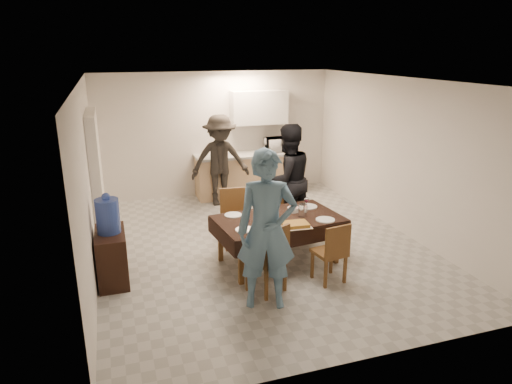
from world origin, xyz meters
TOP-DOWN VIEW (x-y plane):
  - floor at (0.00, 0.00)m, footprint 5.00×6.00m
  - ceiling at (0.00, 0.00)m, footprint 5.00×6.00m
  - wall_back at (0.00, 3.00)m, footprint 5.00×0.02m
  - wall_front at (0.00, -3.00)m, footprint 5.00×0.02m
  - wall_left at (-2.50, 0.00)m, footprint 0.02×6.00m
  - wall_right at (2.50, 0.00)m, footprint 0.02×6.00m
  - stub_partition at (-2.42, 1.20)m, footprint 0.15×1.40m
  - kitchen_base_cabinet at (0.60, 2.68)m, footprint 2.20×0.60m
  - kitchen_worktop at (0.60, 2.68)m, footprint 2.24×0.64m
  - upper_cabinet at (0.90, 2.82)m, footprint 1.20×0.34m
  - dining_table at (0.06, -0.62)m, footprint 1.89×1.24m
  - chair_near_left at (-0.39, -1.46)m, footprint 0.57×0.59m
  - chair_near_right at (0.51, -1.45)m, footprint 0.44×0.45m
  - chair_far_left at (-0.39, 0.04)m, footprint 0.46×0.46m
  - chair_far_right at (0.51, 0.04)m, footprint 0.49×0.49m
  - console at (-2.28, -0.48)m, footprint 0.39×0.77m
  - water_jug at (-2.28, -0.48)m, footprint 0.31×0.31m
  - wine_bottle at (0.01, -0.57)m, footprint 0.08×0.08m
  - water_pitcher at (0.41, -0.67)m, footprint 0.12×0.12m
  - savoury_tart at (0.16, -1.00)m, footprint 0.44×0.34m
  - salad_bowl at (0.36, -0.44)m, footprint 0.17×0.17m
  - mushroom_dish at (0.01, -0.34)m, footprint 0.22×0.22m
  - wine_glass_a at (-0.49, -0.87)m, footprint 0.08×0.08m
  - wine_glass_b at (0.61, -0.37)m, footprint 0.08×0.08m
  - wine_glass_c at (-0.14, -0.32)m, footprint 0.09×0.09m
  - plate_near_left at (-0.54, -0.92)m, footprint 0.26×0.26m
  - plate_near_right at (0.66, -0.92)m, footprint 0.27×0.27m
  - plate_far_left at (-0.54, -0.32)m, footprint 0.26×0.26m
  - plate_far_right at (0.66, -0.32)m, footprint 0.28×0.28m
  - microwave at (1.29, 2.68)m, footprint 0.54×0.36m
  - person_near at (-0.49, -1.67)m, footprint 0.82×0.66m
  - person_far at (0.61, 0.43)m, footprint 1.04×0.88m
  - person_kitchen at (-0.11, 2.23)m, footprint 1.18×0.68m

SIDE VIEW (x-z plane):
  - floor at x=0.00m, z-range -0.01..0.01m
  - console at x=-2.28m, z-range 0.00..0.71m
  - kitchen_base_cabinet at x=0.60m, z-range 0.00..0.86m
  - chair_near_right at x=0.51m, z-range 0.29..0.75m
  - chair_far_left at x=-0.39m, z-range 0.31..0.81m
  - chair_far_right at x=0.51m, z-range 0.32..0.83m
  - chair_near_left at x=-0.39m, z-range 0.32..0.83m
  - dining_table at x=0.06m, z-range 0.32..1.01m
  - plate_far_left at x=-0.54m, z-range 0.70..0.71m
  - plate_near_left at x=-0.54m, z-range 0.70..0.71m
  - plate_near_right at x=0.66m, z-range 0.70..0.71m
  - plate_far_right at x=0.66m, z-range 0.70..0.71m
  - mushroom_dish at x=0.01m, z-range 0.70..0.73m
  - savoury_tart at x=0.16m, z-range 0.70..0.75m
  - salad_bowl at x=0.36m, z-range 0.70..0.76m
  - wine_glass_a at x=-0.49m, z-range 0.70..0.87m
  - wine_glass_b at x=0.61m, z-range 0.70..0.88m
  - water_pitcher at x=0.41m, z-range 0.70..0.88m
  - wine_glass_c at x=-0.14m, z-range 0.70..0.91m
  - wine_bottle at x=0.01m, z-range 0.70..1.02m
  - kitchen_worktop at x=0.60m, z-range 0.86..0.91m
  - person_kitchen at x=-0.11m, z-range 0.00..1.82m
  - person_far at x=0.61m, z-range 0.00..1.88m
  - water_jug at x=-2.28m, z-range 0.71..1.18m
  - person_near at x=-0.49m, z-range 0.00..1.96m
  - stub_partition at x=-2.42m, z-range 0.00..2.10m
  - microwave at x=1.29m, z-range 0.91..1.21m
  - wall_back at x=0.00m, z-range 0.00..2.60m
  - wall_front at x=0.00m, z-range 0.00..2.60m
  - wall_left at x=-2.50m, z-range 0.00..2.60m
  - wall_right at x=2.50m, z-range 0.00..2.60m
  - upper_cabinet at x=0.90m, z-range 1.50..2.20m
  - ceiling at x=0.00m, z-range 2.59..2.61m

